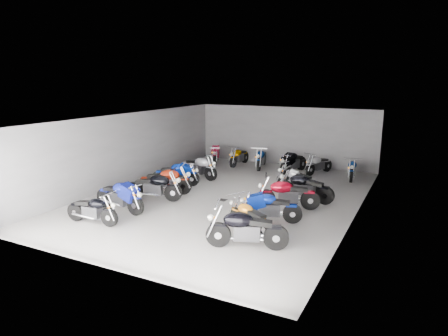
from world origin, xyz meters
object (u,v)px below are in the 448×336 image
at_px(motorcycle_back_a, 216,154).
at_px(motorcycle_back_e, 319,164).
at_px(drain_grate, 222,200).
at_px(motorcycle_back_b, 239,156).
at_px(motorcycle_left_d, 165,181).
at_px(motorcycle_right_b, 249,218).
at_px(motorcycle_right_a, 246,229).
at_px(motorcycle_left_e, 176,174).
at_px(motorcycle_right_c, 269,207).
at_px(motorcycle_right_d, 287,194).
at_px(motorcycle_left_b, 120,196).
at_px(motorcycle_left_c, 154,187).
at_px(motorcycle_right_f, 297,180).
at_px(motorcycle_back_c, 261,158).
at_px(motorcycle_back_f, 352,169).
at_px(motorcycle_left_a, 93,210).
at_px(motorcycle_back_d, 293,162).
at_px(motorcycle_right_e, 305,187).
at_px(motorcycle_left_f, 199,167).

distance_m(motorcycle_back_a, motorcycle_back_e, 5.83).
relative_size(drain_grate, motorcycle_back_b, 0.15).
height_order(motorcycle_left_d, motorcycle_right_b, motorcycle_left_d).
xyz_separation_m(motorcycle_left_d, motorcycle_right_a, (5.21, -3.46, 0.01)).
height_order(motorcycle_left_e, motorcycle_right_c, motorcycle_left_e).
bearing_deg(motorcycle_back_b, motorcycle_right_d, 130.03).
distance_m(motorcycle_left_b, motorcycle_back_b, 9.07).
distance_m(motorcycle_left_e, motorcycle_right_b, 6.32).
distance_m(motorcycle_left_c, motorcycle_right_f, 5.98).
distance_m(motorcycle_right_a, motorcycle_back_e, 9.95).
bearing_deg(motorcycle_right_d, motorcycle_back_a, 24.90).
height_order(motorcycle_back_c, motorcycle_back_f, motorcycle_back_c).
relative_size(motorcycle_left_d, motorcycle_back_c, 1.00).
bearing_deg(motorcycle_back_c, motorcycle_left_a, 67.29).
bearing_deg(motorcycle_back_a, motorcycle_left_c, 76.45).
distance_m(motorcycle_right_f, motorcycle_back_d, 3.42).
xyz_separation_m(motorcycle_right_c, motorcycle_right_e, (0.40, 2.85, 0.04)).
relative_size(motorcycle_right_c, motorcycle_back_e, 1.08).
relative_size(motorcycle_left_d, motorcycle_back_f, 1.07).
height_order(motorcycle_left_a, motorcycle_left_c, motorcycle_left_c).
bearing_deg(motorcycle_right_c, motorcycle_left_f, 32.54).
distance_m(motorcycle_right_a, motorcycle_right_b, 1.21).
height_order(motorcycle_left_a, motorcycle_right_a, motorcycle_right_a).
relative_size(drain_grate, motorcycle_right_f, 0.16).
bearing_deg(motorcycle_back_e, drain_grate, 92.73).
bearing_deg(motorcycle_back_f, motorcycle_left_f, 18.36).
xyz_separation_m(motorcycle_right_a, motorcycle_back_a, (-6.23, 9.95, -0.03)).
distance_m(motorcycle_left_e, motorcycle_right_c, 5.94).
height_order(motorcycle_right_d, motorcycle_right_e, motorcycle_right_d).
bearing_deg(motorcycle_left_e, motorcycle_back_f, 107.80).
bearing_deg(motorcycle_left_c, motorcycle_right_f, 111.35).
bearing_deg(motorcycle_right_f, motorcycle_right_c, -157.53).
height_order(motorcycle_left_a, motorcycle_left_e, motorcycle_left_e).
xyz_separation_m(motorcycle_back_d, motorcycle_back_e, (1.20, 0.40, -0.06)).
height_order(motorcycle_left_b, motorcycle_back_f, motorcycle_left_b).
xyz_separation_m(motorcycle_left_b, motorcycle_left_f, (0.05, 5.50, -0.00)).
bearing_deg(motorcycle_back_d, motorcycle_left_c, 78.40).
bearing_deg(motorcycle_back_c, motorcycle_right_d, 107.12).
height_order(motorcycle_left_e, motorcycle_back_e, motorcycle_left_e).
bearing_deg(motorcycle_right_e, motorcycle_left_f, 82.14).
relative_size(motorcycle_right_c, motorcycle_back_f, 1.00).
relative_size(motorcycle_left_b, motorcycle_right_b, 1.24).
distance_m(motorcycle_left_b, motorcycle_back_c, 9.14).
bearing_deg(motorcycle_left_f, motorcycle_left_d, 15.41).
bearing_deg(motorcycle_right_e, motorcycle_left_a, 140.52).
bearing_deg(motorcycle_right_b, motorcycle_right_c, 13.49).
bearing_deg(motorcycle_right_d, motorcycle_left_e, 59.81).
height_order(motorcycle_right_a, motorcycle_right_f, motorcycle_right_a).
bearing_deg(motorcycle_back_a, motorcycle_left_f, 82.01).
xyz_separation_m(motorcycle_left_a, motorcycle_back_a, (-0.92, 10.44, 0.05)).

